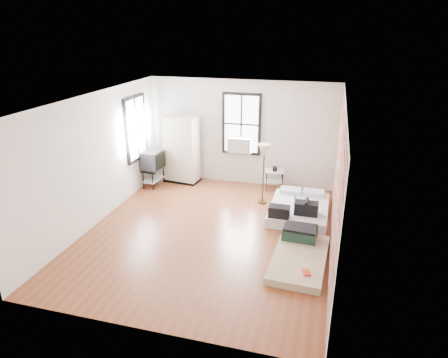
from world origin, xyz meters
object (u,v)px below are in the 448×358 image
(mattress_main, at_px, (299,209))
(floor_lamp, at_px, (264,153))
(side_table, at_px, (275,175))
(wardrobe, at_px, (182,150))
(tv_stand, at_px, (153,161))
(mattress_bare, at_px, (299,252))

(mattress_main, relative_size, floor_lamp, 1.17)
(side_table, height_order, floor_lamp, floor_lamp)
(wardrobe, height_order, tv_stand, wardrobe)
(mattress_main, distance_m, side_table, 1.60)
(wardrobe, height_order, floor_lamp, wardrobe)
(mattress_main, height_order, tv_stand, tv_stand)
(wardrobe, relative_size, tv_stand, 1.88)
(mattress_bare, relative_size, side_table, 2.96)
(wardrobe, xyz_separation_m, floor_lamp, (2.41, -0.87, 0.36))
(tv_stand, bearing_deg, side_table, 16.70)
(tv_stand, bearing_deg, wardrobe, 46.28)
(wardrobe, xyz_separation_m, side_table, (2.55, 0.07, -0.50))
(mattress_bare, height_order, tv_stand, tv_stand)
(mattress_bare, bearing_deg, mattress_main, 98.86)
(mattress_main, height_order, side_table, side_table)
(floor_lamp, relative_size, tv_stand, 1.53)
(floor_lamp, distance_m, tv_stand, 3.11)
(side_table, bearing_deg, mattress_bare, -73.25)
(mattress_main, bearing_deg, side_table, 119.58)
(mattress_main, bearing_deg, wardrobe, 158.75)
(floor_lamp, height_order, tv_stand, floor_lamp)
(mattress_main, bearing_deg, floor_lamp, 154.50)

